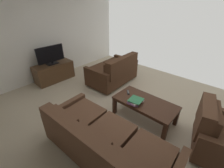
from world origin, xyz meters
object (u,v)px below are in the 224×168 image
(flat_tv, at_px, (51,55))
(book_stack, at_px, (135,101))
(sofa_main, at_px, (104,144))
(coffee_table, at_px, (145,104))
(tv_remote, at_px, (128,92))
(loveseat_near, at_px, (114,71))
(tv_stand, at_px, (54,72))
(armchair_side, at_px, (224,137))

(flat_tv, bearing_deg, book_stack, -176.80)
(sofa_main, distance_m, coffee_table, 1.19)
(flat_tv, bearing_deg, sofa_main, 163.41)
(tv_remote, bearing_deg, sofa_main, 111.24)
(loveseat_near, relative_size, coffee_table, 1.17)
(coffee_table, distance_m, tv_stand, 2.93)
(coffee_table, relative_size, tv_remote, 8.22)
(sofa_main, bearing_deg, tv_stand, -16.62)
(tv_stand, bearing_deg, loveseat_near, -143.85)
(book_stack, relative_size, tv_remote, 1.94)
(armchair_side, bearing_deg, coffee_table, 4.68)
(loveseat_near, height_order, tv_remote, loveseat_near)
(armchair_side, bearing_deg, sofa_main, 45.53)
(loveseat_near, bearing_deg, sofa_main, 127.79)
(tv_remote, bearing_deg, tv_stand, 8.21)
(tv_stand, bearing_deg, tv_remote, -171.79)
(armchair_side, bearing_deg, book_stack, 10.43)
(tv_stand, bearing_deg, book_stack, -176.83)
(sofa_main, bearing_deg, coffee_table, -88.40)
(flat_tv, xyz_separation_m, tv_remote, (-2.46, -0.36, -0.36))
(loveseat_near, relative_size, armchair_side, 1.32)
(coffee_table, relative_size, armchair_side, 1.13)
(flat_tv, bearing_deg, tv_remote, -171.75)
(tv_stand, distance_m, armchair_side, 4.23)
(loveseat_near, bearing_deg, tv_stand, 36.15)
(tv_remote, bearing_deg, coffee_table, 174.30)
(flat_tv, bearing_deg, armchair_side, -174.32)
(armchair_side, height_order, book_stack, armchair_side)
(tv_stand, bearing_deg, armchair_side, -174.34)
(book_stack, distance_m, tv_remote, 0.38)
(book_stack, height_order, tv_remote, book_stack)
(tv_stand, relative_size, flat_tv, 1.41)
(loveseat_near, distance_m, flat_tv, 1.84)
(sofa_main, height_order, tv_stand, sofa_main)
(sofa_main, relative_size, armchair_side, 1.95)
(tv_stand, height_order, tv_remote, tv_stand)
(tv_stand, xyz_separation_m, armchair_side, (-4.21, -0.42, 0.08))
(tv_stand, bearing_deg, sofa_main, 163.38)
(loveseat_near, bearing_deg, coffee_table, 153.09)
(book_stack, bearing_deg, tv_remote, -32.36)
(sofa_main, xyz_separation_m, flat_tv, (2.94, -0.88, 0.46))
(armchair_side, bearing_deg, tv_remote, 2.04)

